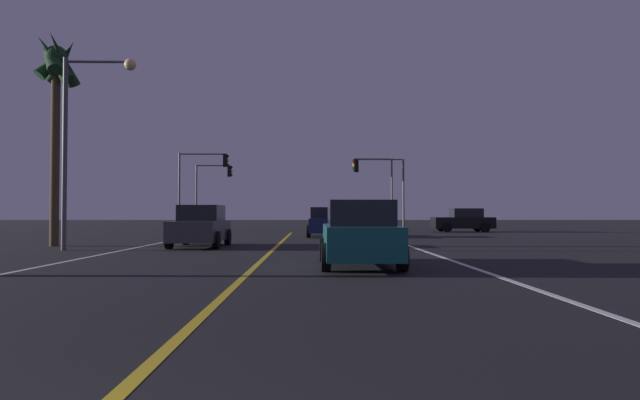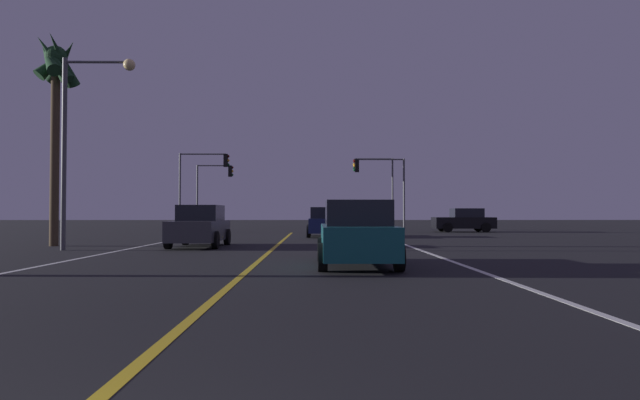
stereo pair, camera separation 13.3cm
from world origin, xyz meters
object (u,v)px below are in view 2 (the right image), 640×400
object	(u,v)px
traffic_light_far_right	(374,177)
street_lamp_left_mid	(83,125)
traffic_light_near_left	(204,173)
car_oncoming	(200,227)
car_lead_same_lane	(357,234)
traffic_light_near_right	(379,177)
car_ahead_far	(324,222)
palm_tree_left_mid	(56,78)
car_crossing_side	(464,221)
traffic_light_far_left	(215,182)

from	to	relation	value
traffic_light_far_right	street_lamp_left_mid	world-z (taller)	street_lamp_left_mid
traffic_light_near_left	car_oncoming	bearing A→B (deg)	-78.62
car_lead_same_lane	traffic_light_near_right	xyz separation A→B (m)	(3.44, 23.57, 3.09)
street_lamp_left_mid	traffic_light_near_right	bearing A→B (deg)	53.34
car_ahead_far	palm_tree_left_mid	world-z (taller)	palm_tree_left_mid
traffic_light_near_left	palm_tree_left_mid	world-z (taller)	palm_tree_left_mid
car_crossing_side	traffic_light_far_right	bearing A→B (deg)	-37.70
car_ahead_far	palm_tree_left_mid	bearing A→B (deg)	126.68
car_crossing_side	street_lamp_left_mid	world-z (taller)	street_lamp_left_mid
car_lead_same_lane	car_ahead_far	bearing A→B (deg)	1.82
traffic_light_far_right	palm_tree_left_mid	world-z (taller)	palm_tree_left_mid
car_crossing_side	traffic_light_near_left	bearing A→B (deg)	2.68
car_oncoming	car_lead_same_lane	distance (m)	9.82
traffic_light_far_left	palm_tree_left_mid	distance (m)	21.08
car_lead_same_lane	palm_tree_left_mid	bearing A→B (deg)	54.88
traffic_light_near_right	traffic_light_far_left	world-z (taller)	traffic_light_far_left
traffic_light_far_right	traffic_light_near_right	bearing A→B (deg)	87.21
car_oncoming	car_lead_same_lane	size ratio (longest dim) A/B	1.00
traffic_light_near_right	palm_tree_left_mid	world-z (taller)	palm_tree_left_mid
car_oncoming	traffic_light_near_right	size ratio (longest dim) A/B	0.83
car_oncoming	car_ahead_far	world-z (taller)	same
street_lamp_left_mid	palm_tree_left_mid	bearing A→B (deg)	131.81
traffic_light_near_right	palm_tree_left_mid	distance (m)	21.83
traffic_light_near_left	street_lamp_left_mid	size ratio (longest dim) A/B	0.78
traffic_light_near_right	traffic_light_near_left	size ratio (longest dim) A/B	0.93
car_crossing_side	street_lamp_left_mid	bearing A→B (deg)	43.69
palm_tree_left_mid	traffic_light_far_right	bearing A→B (deg)	52.86
car_oncoming	traffic_light_near_right	world-z (taller)	traffic_light_near_right
car_ahead_far	traffic_light_near_right	size ratio (longest dim) A/B	0.83
car_lead_same_lane	car_ahead_far	xyz separation A→B (m)	(-0.54, 16.90, 0.00)
car_crossing_side	car_oncoming	xyz separation A→B (m)	(-15.48, -16.50, 0.00)
traffic_light_far_right	traffic_light_far_left	xyz separation A→B (m)	(-12.89, 0.00, -0.40)
traffic_light_far_left	traffic_light_near_right	bearing A→B (deg)	-23.54
palm_tree_left_mid	car_lead_same_lane	bearing A→B (deg)	-35.12
car_ahead_far	traffic_light_far_right	size ratio (longest dim) A/B	0.74
traffic_light_far_right	palm_tree_left_mid	size ratio (longest dim) A/B	0.65
palm_tree_left_mid	traffic_light_near_left	bearing A→B (deg)	78.76
car_ahead_far	car_lead_same_lane	bearing A→B (deg)	-178.18
car_crossing_side	car_lead_same_lane	distance (m)	26.29
traffic_light_far_left	street_lamp_left_mid	distance (m)	23.18
car_lead_same_lane	palm_tree_left_mid	xyz separation A→B (m)	(-11.95, 8.40, 6.21)
traffic_light_far_left	palm_tree_left_mid	world-z (taller)	palm_tree_left_mid
car_crossing_side	car_ahead_far	bearing A→B (deg)	36.38
car_oncoming	traffic_light_near_right	bearing A→B (deg)	149.46
car_lead_same_lane	car_ahead_far	distance (m)	16.91
traffic_light_near_left	palm_tree_left_mid	xyz separation A→B (m)	(-3.01, -15.16, 2.87)
car_oncoming	traffic_light_far_left	world-z (taller)	traffic_light_far_left
car_lead_same_lane	traffic_light_far_right	distance (m)	29.51
car_crossing_side	car_ahead_far	world-z (taller)	same
car_crossing_side	traffic_light_near_left	distance (m)	18.94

